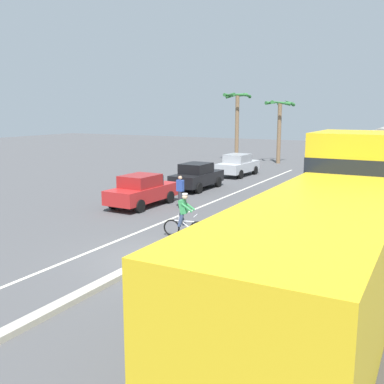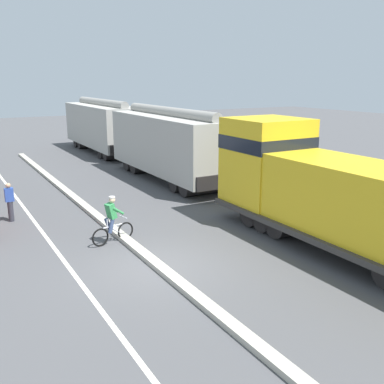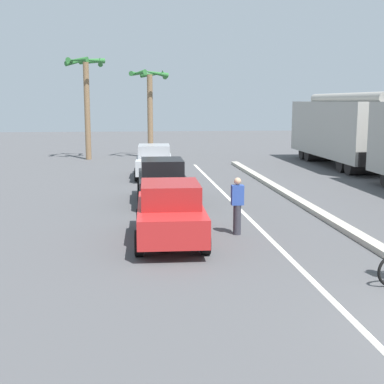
% 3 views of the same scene
% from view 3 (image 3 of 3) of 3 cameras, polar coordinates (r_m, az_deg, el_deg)
% --- Properties ---
extents(median_curb, '(0.36, 36.00, 0.16)m').
position_cam_3_polar(median_curb, '(15.07, 17.74, -4.75)').
color(median_curb, '#B2AD9E').
rests_on(median_curb, ground).
extents(lane_stripe, '(0.14, 36.00, 0.01)m').
position_cam_3_polar(lane_stripe, '(14.29, 8.87, -5.50)').
color(lane_stripe, silver).
rests_on(lane_stripe, ground).
extents(hopper_car_middle, '(2.90, 10.60, 4.18)m').
position_cam_3_polar(hopper_car_middle, '(32.06, 15.81, 6.36)').
color(hopper_car_middle, '#A9A69F').
rests_on(hopper_car_middle, ground).
extents(parked_car_red, '(1.93, 4.25, 1.62)m').
position_cam_3_polar(parked_car_red, '(14.20, -2.36, -2.12)').
color(parked_car_red, red).
rests_on(parked_car_red, ground).
extents(parked_car_black, '(1.87, 4.22, 1.62)m').
position_cam_3_polar(parked_car_black, '(19.86, -3.21, 1.25)').
color(parked_car_black, black).
rests_on(parked_car_black, ground).
extents(parked_car_silver, '(1.98, 4.27, 1.62)m').
position_cam_3_polar(parked_car_silver, '(26.32, -4.06, 3.31)').
color(parked_car_silver, '#B7BABF').
rests_on(parked_car_silver, ground).
extents(palm_tree_near, '(2.63, 2.79, 6.53)m').
position_cam_3_polar(palm_tree_near, '(35.10, -11.27, 11.40)').
color(palm_tree_near, '#846647').
rests_on(palm_tree_near, ground).
extents(palm_tree_far, '(2.58, 2.62, 5.81)m').
position_cam_3_polar(palm_tree_far, '(35.28, -4.54, 10.54)').
color(palm_tree_far, '#846647').
rests_on(palm_tree_far, ground).
extents(pedestrian_by_cars, '(0.34, 0.22, 1.62)m').
position_cam_3_polar(pedestrian_by_cars, '(15.01, 4.85, -1.39)').
color(pedestrian_by_cars, '#33333D').
rests_on(pedestrian_by_cars, ground).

